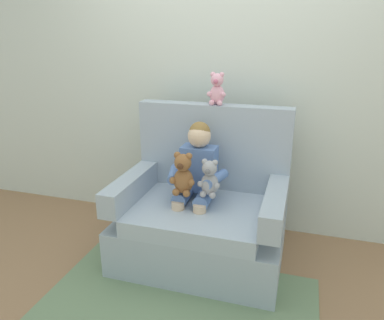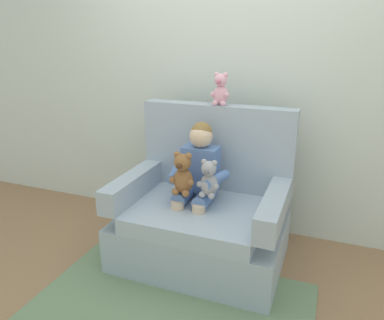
{
  "view_description": "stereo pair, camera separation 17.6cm",
  "coord_description": "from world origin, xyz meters",
  "views": [
    {
      "loc": [
        0.66,
        -2.37,
        1.65
      ],
      "look_at": [
        -0.05,
        -0.05,
        0.82
      ],
      "focal_mm": 34.57,
      "sensor_mm": 36.0,
      "label": 1
    },
    {
      "loc": [
        0.82,
        -2.31,
        1.65
      ],
      "look_at": [
        -0.05,
        -0.05,
        0.82
      ],
      "focal_mm": 34.57,
      "sensor_mm": 36.0,
      "label": 2
    }
  ],
  "objects": [
    {
      "name": "back_wall",
      "position": [
        0.0,
        0.71,
        1.3
      ],
      "size": [
        6.0,
        0.1,
        2.6
      ],
      "primitive_type": "cube",
      "color": "silver",
      "rests_on": "ground"
    },
    {
      "name": "ground_plane",
      "position": [
        0.0,
        0.0,
        0.0
      ],
      "size": [
        8.0,
        8.0,
        0.0
      ],
      "primitive_type": "plane",
      "color": "#936D4C"
    },
    {
      "name": "plush_grey",
      "position": [
        0.08,
        -0.08,
        0.7
      ],
      "size": [
        0.16,
        0.13,
        0.27
      ],
      "rotation": [
        0.0,
        0.0,
        0.07
      ],
      "color": "#9E9EA3",
      "rests_on": "armchair"
    },
    {
      "name": "floor_rug",
      "position": [
        0.0,
        -0.66,
        0.01
      ],
      "size": [
        1.74,
        1.28,
        0.01
      ],
      "primitive_type": "cube",
      "color": "slate",
      "rests_on": "ground"
    },
    {
      "name": "plush_brown",
      "position": [
        -0.1,
        -0.1,
        0.72
      ],
      "size": [
        0.18,
        0.15,
        0.31
      ],
      "rotation": [
        0.0,
        0.0,
        -0.22
      ],
      "color": "brown",
      "rests_on": "armchair"
    },
    {
      "name": "armchair",
      "position": [
        0.0,
        0.06,
        0.35
      ],
      "size": [
        1.21,
        0.87,
        1.14
      ],
      "color": "#9EADBC",
      "rests_on": "ground"
    },
    {
      "name": "plush_pink_on_backrest",
      "position": [
        0.02,
        0.36,
        1.25
      ],
      "size": [
        0.15,
        0.12,
        0.25
      ],
      "rotation": [
        0.0,
        0.0,
        0.21
      ],
      "color": "#EAA8BC",
      "rests_on": "armchair"
    },
    {
      "name": "seated_child",
      "position": [
        -0.05,
        0.07,
        0.68
      ],
      "size": [
        0.45,
        0.39,
        0.82
      ],
      "rotation": [
        0.0,
        0.0,
        -0.08
      ],
      "color": "#597AB7",
      "rests_on": "armchair"
    }
  ]
}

